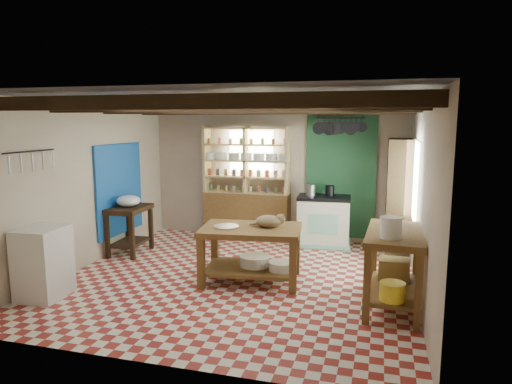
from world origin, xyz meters
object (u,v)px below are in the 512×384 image
(prep_table, at_px, (130,230))
(right_counter, at_px, (394,269))
(stove, at_px, (324,221))
(work_table, at_px, (251,254))
(cat, at_px, (269,221))
(white_cabinet, at_px, (43,263))

(prep_table, height_order, right_counter, right_counter)
(stove, relative_size, right_counter, 0.71)
(prep_table, bearing_deg, work_table, -20.82)
(work_table, bearing_deg, cat, 11.31)
(work_table, relative_size, prep_table, 1.69)
(white_cabinet, xyz_separation_m, right_counter, (4.40, 0.89, 0.02))
(white_cabinet, xyz_separation_m, cat, (2.68, 1.39, 0.41))
(stove, xyz_separation_m, cat, (-0.52, -2.12, 0.42))
(work_table, xyz_separation_m, stove, (0.76, 2.20, 0.07))
(cat, bearing_deg, white_cabinet, -169.71)
(prep_table, bearing_deg, stove, 21.02)
(work_table, distance_m, right_counter, 2.00)
(right_counter, bearing_deg, stove, 117.01)
(stove, xyz_separation_m, prep_table, (-3.19, -1.42, -0.05))
(stove, relative_size, prep_table, 1.14)
(stove, relative_size, white_cabinet, 1.02)
(work_table, relative_size, right_counter, 1.04)
(prep_table, height_order, cat, cat)
(stove, distance_m, prep_table, 3.49)
(white_cabinet, distance_m, right_counter, 4.49)
(work_table, relative_size, cat, 3.70)
(prep_table, relative_size, right_counter, 0.62)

